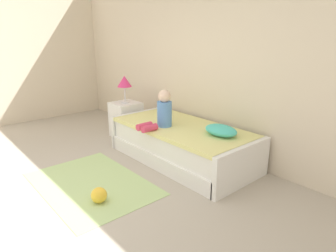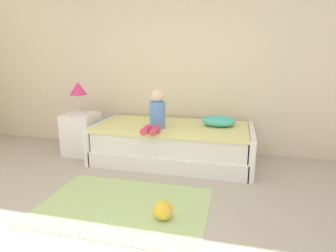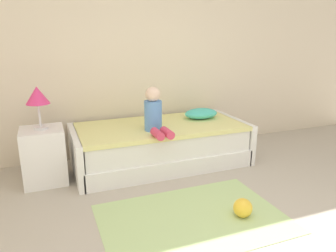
{
  "view_description": "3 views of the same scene",
  "coord_description": "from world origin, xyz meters",
  "px_view_note": "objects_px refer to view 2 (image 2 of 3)",
  "views": [
    {
      "loc": [
        2.7,
        -0.68,
        1.71
      ],
      "look_at": [
        -0.11,
        1.75,
        0.55
      ],
      "focal_mm": 31.71,
      "sensor_mm": 36.0,
      "label": 1
    },
    {
      "loc": [
        0.71,
        -1.56,
        1.39
      ],
      "look_at": [
        -0.11,
        1.75,
        0.55
      ],
      "focal_mm": 30.07,
      "sensor_mm": 36.0,
      "label": 2
    },
    {
      "loc": [
        -1.4,
        -1.53,
        1.55
      ],
      "look_at": [
        -0.11,
        1.75,
        0.55
      ],
      "focal_mm": 34.36,
      "sensor_mm": 36.0,
      "label": 3
    }
  ],
  "objects_px": {
    "bed": "(172,143)",
    "pillow": "(219,121)",
    "toy_ball": "(163,210)",
    "child_figure": "(156,113)",
    "nightstand": "(82,134)",
    "table_lamp": "(78,90)"
  },
  "relations": [
    {
      "from": "bed",
      "to": "pillow",
      "type": "height_order",
      "value": "pillow"
    },
    {
      "from": "toy_ball",
      "to": "child_figure",
      "type": "bearing_deg",
      "value": 108.55
    },
    {
      "from": "nightstand",
      "to": "table_lamp",
      "type": "xyz_separation_m",
      "value": [
        0.0,
        0.0,
        0.64
      ]
    },
    {
      "from": "child_figure",
      "to": "table_lamp",
      "type": "bearing_deg",
      "value": 170.71
    },
    {
      "from": "nightstand",
      "to": "pillow",
      "type": "xyz_separation_m",
      "value": [
        1.95,
        0.13,
        0.26
      ]
    },
    {
      "from": "pillow",
      "to": "toy_ball",
      "type": "height_order",
      "value": "pillow"
    },
    {
      "from": "nightstand",
      "to": "table_lamp",
      "type": "distance_m",
      "value": 0.64
    },
    {
      "from": "toy_ball",
      "to": "nightstand",
      "type": "bearing_deg",
      "value": 138.91
    },
    {
      "from": "table_lamp",
      "to": "toy_ball",
      "type": "height_order",
      "value": "table_lamp"
    },
    {
      "from": "nightstand",
      "to": "pillow",
      "type": "bearing_deg",
      "value": 3.9
    },
    {
      "from": "bed",
      "to": "table_lamp",
      "type": "bearing_deg",
      "value": -178.61
    },
    {
      "from": "table_lamp",
      "to": "pillow",
      "type": "relative_size",
      "value": 1.02
    },
    {
      "from": "child_figure",
      "to": "toy_ball",
      "type": "height_order",
      "value": "child_figure"
    },
    {
      "from": "nightstand",
      "to": "child_figure",
      "type": "height_order",
      "value": "child_figure"
    },
    {
      "from": "nightstand",
      "to": "bed",
      "type": "bearing_deg",
      "value": 1.39
    },
    {
      "from": "table_lamp",
      "to": "toy_ball",
      "type": "bearing_deg",
      "value": -41.09
    },
    {
      "from": "table_lamp",
      "to": "nightstand",
      "type": "bearing_deg",
      "value": 0.0
    },
    {
      "from": "bed",
      "to": "child_figure",
      "type": "bearing_deg",
      "value": -124.04
    },
    {
      "from": "table_lamp",
      "to": "pillow",
      "type": "height_order",
      "value": "table_lamp"
    },
    {
      "from": "child_figure",
      "to": "toy_ball",
      "type": "distance_m",
      "value": 1.41
    },
    {
      "from": "nightstand",
      "to": "child_figure",
      "type": "bearing_deg",
      "value": -9.29
    },
    {
      "from": "pillow",
      "to": "child_figure",
      "type": "bearing_deg",
      "value": -156.47
    }
  ]
}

